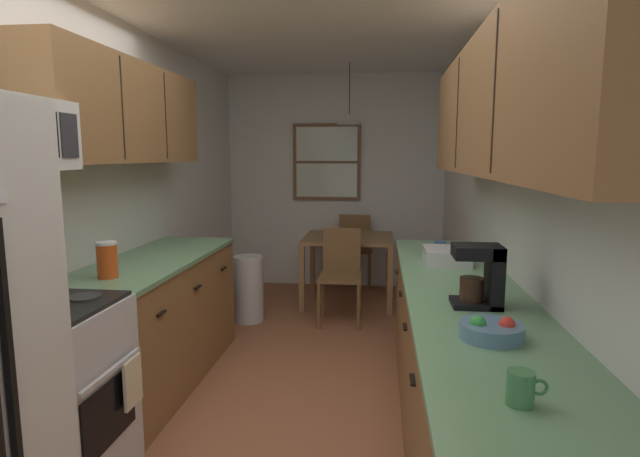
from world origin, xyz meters
The scene contains 23 objects.
ground_plane centered at (0.00, 1.00, 0.00)m, with size 12.00×12.00×0.00m, color #995B3D.
wall_left centered at (-1.35, 1.00, 1.27)m, with size 0.10×9.00×2.55m, color silver.
wall_right centered at (1.35, 1.00, 1.27)m, with size 0.10×9.00×2.55m, color silver.
wall_back centered at (0.00, 3.65, 1.27)m, with size 4.40×0.10×2.55m, color silver.
ceiling_slab centered at (0.00, 1.00, 2.59)m, with size 4.40×9.00×0.08m, color white.
stove_range centered at (-0.99, -0.45, 0.47)m, with size 0.66×0.63×1.10m.
counter_left centered at (-1.00, 0.75, 0.45)m, with size 0.64×1.77×0.90m.
upper_cabinets_left centered at (-1.14, 0.70, 1.87)m, with size 0.33×1.85×0.65m.
counter_right centered at (1.00, 0.10, 0.45)m, with size 0.64×3.22×0.90m.
upper_cabinets_right centered at (1.14, 0.05, 1.84)m, with size 0.33×2.90×0.67m.
dining_table centered at (0.21, 2.89, 0.62)m, with size 0.95×0.90×0.73m.
dining_chair_near centered at (0.18, 2.23, 0.50)m, with size 0.40×0.40×0.90m.
dining_chair_far centered at (0.26, 3.55, 0.50)m, with size 0.44×0.44×0.90m.
pendant_light centered at (0.21, 2.89, 1.97)m, with size 0.27×0.27×0.63m.
back_window centered at (-0.10, 3.58, 1.52)m, with size 0.81×0.05×0.91m.
trash_bin centered at (-0.70, 2.12, 0.32)m, with size 0.28×0.28×0.64m, color silver.
storage_canister centered at (-1.00, 0.17, 1.00)m, with size 0.12×0.12×0.21m.
dish_towel centered at (-0.64, -0.29, 0.50)m, with size 0.02×0.16×0.24m, color beige.
coffee_maker centered at (1.03, -0.15, 1.05)m, with size 0.22×0.18×0.29m.
mug_by_coffeemaker centered at (0.95, -1.10, 0.95)m, with size 0.11×0.08×0.10m.
mug_spare centered at (0.98, 1.14, 0.94)m, with size 0.12×0.08×0.09m.
fruit_bowl centered at (0.98, -0.58, 0.94)m, with size 0.24×0.24×0.09m.
dish_rack centered at (0.98, 0.79, 0.95)m, with size 0.28×0.34×0.10m, color silver.
Camera 1 is at (0.55, -2.49, 1.60)m, focal length 28.26 mm.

